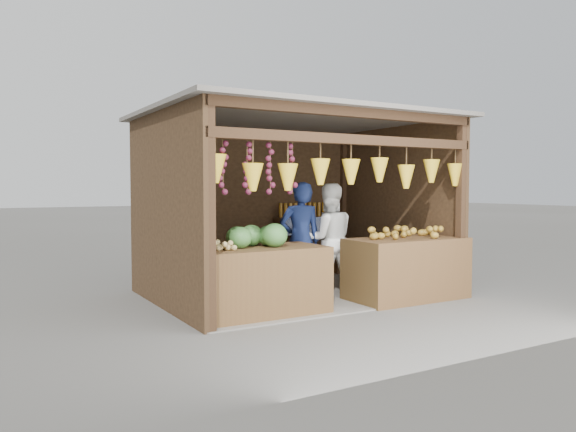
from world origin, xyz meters
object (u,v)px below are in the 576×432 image
Objects in this scene: woman_standing at (329,240)px; vendor_seated at (183,244)px; man_standing at (300,241)px; counter_left at (262,281)px; counter_right at (407,269)px.

woman_standing is 1.53× the size of vendor_seated.
man_standing is 1.65m from vendor_seated.
vendor_seated is at bearing 122.99° from counter_left.
counter_right is 1.57m from man_standing.
woman_standing is at bearing -166.52° from vendor_seated.
woman_standing is (-0.81, 0.79, 0.39)m from counter_right.
vendor_seated is (-2.10, 0.40, 0.01)m from woman_standing.
counter_left is 1.62m from woman_standing.
counter_right is 1.19m from woman_standing.
counter_right is 1.04× the size of woman_standing.
man_standing reaches higher than counter_right.
counter_right is 1.60× the size of vendor_seated.
vendor_seated is at bearing 157.74° from counter_right.
woman_standing is (0.50, 0.01, -0.01)m from man_standing.
man_standing reaches higher than woman_standing.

